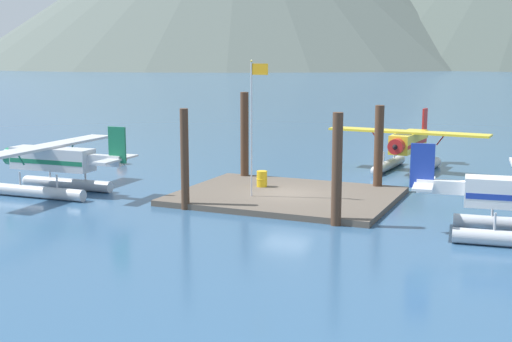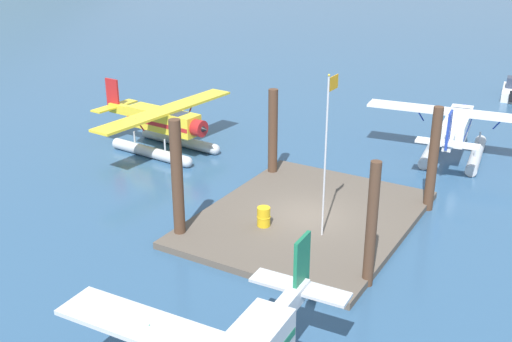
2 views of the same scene
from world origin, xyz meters
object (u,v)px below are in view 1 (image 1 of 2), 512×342
Objects in this scene: flagpole at (253,114)px; fuel_drum at (262,179)px; mooring_buoy at (122,159)px; seaplane_silver_port_aft at (52,165)px; seaplane_yellow_bow_right at (408,147)px.

flagpole reaches higher than fuel_drum.
mooring_buoy is at bearing 150.52° from flagpole.
flagpole is 9.24× the size of mooring_buoy.
seaplane_silver_port_aft is at bearing -75.98° from mooring_buoy.
seaplane_yellow_bow_right reaches higher than mooring_buoy.
seaplane_silver_port_aft reaches higher than mooring_buoy.
seaplane_yellow_bow_right is (18.85, 5.17, 1.20)m from mooring_buoy.
mooring_buoy is 19.58m from seaplane_yellow_bow_right.
fuel_drum is at bearing 26.04° from seaplane_silver_port_aft.
fuel_drum is at bearing -120.55° from seaplane_yellow_bow_right.
seaplane_yellow_bow_right is at bearing 67.12° from flagpole.
fuel_drum reaches higher than mooring_buoy.
seaplane_silver_port_aft is (-16.33, -15.24, 0.00)m from seaplane_yellow_bow_right.
fuel_drum is 0.08× the size of seaplane_silver_port_aft.
flagpole is 0.67× the size of seaplane_silver_port_aft.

